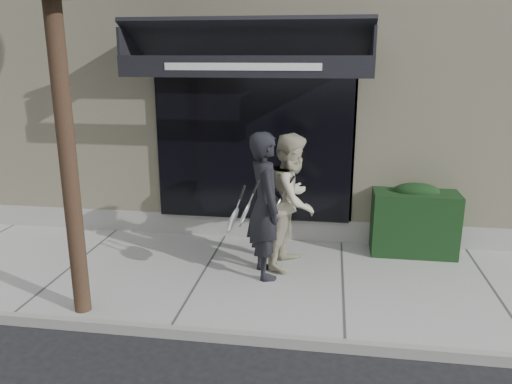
# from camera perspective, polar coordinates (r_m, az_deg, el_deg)

# --- Properties ---
(ground) EXTENTS (80.00, 80.00, 0.00)m
(ground) POSITION_cam_1_polar(r_m,az_deg,el_deg) (7.22, 9.86, -10.84)
(ground) COLOR black
(ground) RESTS_ON ground
(sidewalk) EXTENTS (20.00, 3.00, 0.12)m
(sidewalk) POSITION_cam_1_polar(r_m,az_deg,el_deg) (7.20, 9.88, -10.41)
(sidewalk) COLOR gray
(sidewalk) RESTS_ON ground
(curb) EXTENTS (20.00, 0.10, 0.14)m
(curb) POSITION_cam_1_polar(r_m,az_deg,el_deg) (5.84, 10.15, -16.94)
(curb) COLOR gray
(curb) RESTS_ON ground
(building_facade) EXTENTS (14.30, 8.04, 5.64)m
(building_facade) POSITION_cam_1_polar(r_m,az_deg,el_deg) (11.45, 10.04, 13.05)
(building_facade) COLOR beige
(building_facade) RESTS_ON ground
(hedge) EXTENTS (1.30, 0.70, 1.14)m
(hedge) POSITION_cam_1_polar(r_m,az_deg,el_deg) (8.25, 17.59, -3.05)
(hedge) COLOR black
(hedge) RESTS_ON sidewalk
(pedestrian_front) EXTENTS (0.84, 1.00, 2.06)m
(pedestrian_front) POSITION_cam_1_polar(r_m,az_deg,el_deg) (6.91, 1.04, -1.57)
(pedestrian_front) COLOR black
(pedestrian_front) RESTS_ON sidewalk
(pedestrian_back) EXTENTS (0.95, 1.11, 1.98)m
(pedestrian_back) POSITION_cam_1_polar(r_m,az_deg,el_deg) (7.30, 4.13, -1.00)
(pedestrian_back) COLOR #BAB195
(pedestrian_back) RESTS_ON sidewalk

